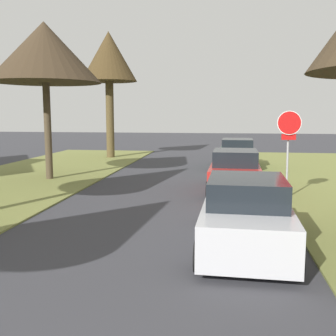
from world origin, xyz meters
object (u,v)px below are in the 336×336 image
at_px(stop_sign_far, 289,135).
at_px(street_tree_left_mid_b, 45,53).
at_px(parked_sedan_red, 235,172).
at_px(street_tree_left_far, 109,58).
at_px(parked_sedan_green, 237,154).
at_px(parked_sedan_silver, 246,214).

distance_m(stop_sign_far, street_tree_left_mid_b, 10.74).
relative_size(street_tree_left_mid_b, parked_sedan_red, 1.52).
xyz_separation_m(street_tree_left_mid_b, street_tree_left_far, (0.22, 8.94, 0.94)).
relative_size(street_tree_left_mid_b, parked_sedan_green, 1.52).
bearing_deg(parked_sedan_red, street_tree_left_mid_b, 169.75).
height_order(street_tree_left_mid_b, parked_sedan_red, street_tree_left_mid_b).
bearing_deg(street_tree_left_mid_b, parked_sedan_silver, -44.14).
bearing_deg(street_tree_left_far, stop_sign_far, -50.68).
xyz_separation_m(street_tree_left_far, parked_sedan_green, (8.17, -3.67, -5.71)).
xyz_separation_m(stop_sign_far, parked_sedan_red, (-1.72, 1.33, -1.47)).
bearing_deg(street_tree_left_mid_b, parked_sedan_green, 32.09).
height_order(stop_sign_far, parked_sedan_silver, stop_sign_far).
bearing_deg(parked_sedan_green, street_tree_left_far, 155.78).
height_order(street_tree_left_mid_b, parked_sedan_green, street_tree_left_mid_b).
bearing_deg(parked_sedan_red, stop_sign_far, -37.66).
bearing_deg(street_tree_left_far, parked_sedan_green, -24.22).
distance_m(stop_sign_far, parked_sedan_red, 2.63).
xyz_separation_m(parked_sedan_silver, parked_sedan_green, (0.21, 13.21, 0.00)).
distance_m(street_tree_left_far, parked_sedan_green, 10.63).
height_order(street_tree_left_far, parked_sedan_green, street_tree_left_far).
height_order(parked_sedan_silver, parked_sedan_green, same).
height_order(stop_sign_far, parked_sedan_red, stop_sign_far).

